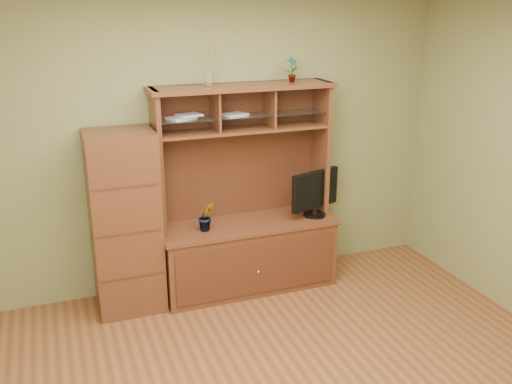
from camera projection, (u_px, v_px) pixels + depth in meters
room at (302, 217)px, 3.44m from camera, size 4.54×4.04×2.74m
media_hutch at (246, 234)px, 5.32m from camera, size 1.66×0.61×1.90m
monitor at (315, 193)px, 5.35m from camera, size 0.54×0.22×0.44m
orchid_plant at (206, 216)px, 5.03m from camera, size 0.15×0.12×0.27m
top_plant at (292, 69)px, 5.07m from camera, size 0.13×0.11×0.22m
reed_diffuser at (208, 72)px, 4.81m from camera, size 0.06×0.06×0.31m
magazines at (201, 116)px, 4.91m from camera, size 0.73×0.24×0.04m
side_cabinet at (125, 222)px, 4.87m from camera, size 0.57×0.52×1.58m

